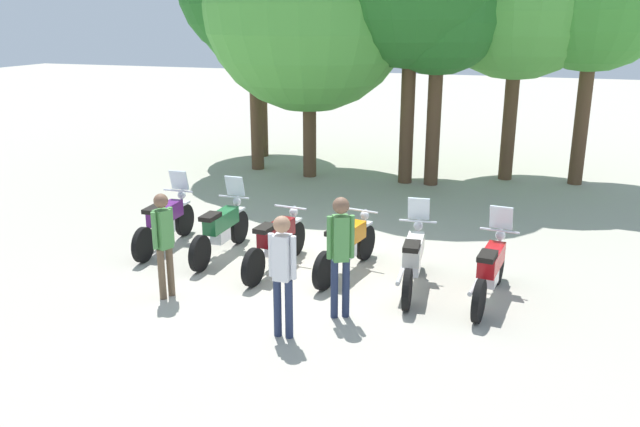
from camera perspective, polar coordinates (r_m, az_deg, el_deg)
ground_plane at (r=11.38m, az=-0.81°, el=-5.04°), size 80.00×80.00×0.00m
motorcycle_0 at (r=12.71m, az=-13.30°, el=-0.65°), size 0.62×2.19×1.37m
motorcycle_1 at (r=12.08m, az=-8.59°, el=-1.30°), size 0.62×2.19×1.37m
motorcycle_2 at (r=11.32m, az=-3.85°, el=-2.46°), size 0.62×2.19×0.99m
motorcycle_3 at (r=11.14m, az=2.34°, el=-2.77°), size 0.72×2.17×0.99m
motorcycle_4 at (r=10.61m, az=8.11°, el=-3.88°), size 0.62×2.19×1.37m
motorcycle_5 at (r=10.41m, az=14.61°, el=-4.68°), size 0.63×2.19×1.37m
person_0 at (r=10.31m, az=-13.45°, el=-2.06°), size 0.28×0.40×1.68m
person_1 at (r=8.79m, az=-3.28°, el=-4.68°), size 0.40×0.23×1.74m
person_2 at (r=9.33m, az=1.80°, el=-2.95°), size 0.39×0.32×1.82m
tree_0 at (r=20.33m, az=-5.32°, el=17.18°), size 3.72×3.72×6.26m
tree_2 at (r=17.55m, az=-0.96°, el=17.70°), size 5.46×5.46×7.23m
tree_4 at (r=16.89m, az=10.35°, el=17.44°), size 3.44×3.44×6.24m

